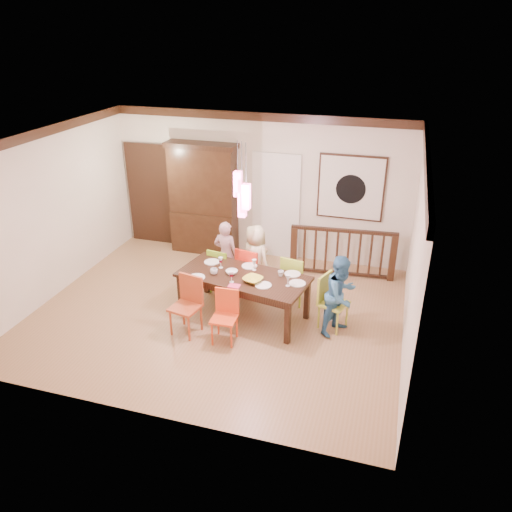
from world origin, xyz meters
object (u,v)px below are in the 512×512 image
(china_hutch, at_px, (204,199))
(person_end_right, at_px, (341,295))
(balustrade, at_px, (343,252))
(person_far_left, at_px, (226,255))
(person_far_mid, at_px, (255,259))
(dining_table, at_px, (243,280))
(chair_end_right, at_px, (334,299))
(chair_far_left, at_px, (222,266))

(china_hutch, height_order, person_end_right, china_hutch)
(balustrade, distance_m, person_far_left, 2.22)
(person_far_mid, bearing_deg, balustrade, -114.80)
(balustrade, height_order, person_far_left, person_far_left)
(dining_table, relative_size, person_end_right, 1.71)
(chair_end_right, bearing_deg, dining_table, 113.02)
(balustrade, xyz_separation_m, person_far_left, (-1.96, -1.03, 0.14))
(person_far_mid, distance_m, person_end_right, 1.86)
(dining_table, distance_m, person_far_left, 1.07)
(balustrade, relative_size, person_end_right, 1.53)
(person_end_right, bearing_deg, china_hutch, 84.36)
(chair_end_right, relative_size, person_far_mid, 0.71)
(person_end_right, bearing_deg, chair_end_right, 80.66)
(chair_end_right, bearing_deg, person_far_left, 89.07)
(balustrade, distance_m, person_far_mid, 1.75)
(chair_far_left, bearing_deg, person_far_mid, -152.96)
(dining_table, xyz_separation_m, person_far_mid, (-0.06, 0.88, -0.03))
(china_hutch, relative_size, person_far_left, 1.80)
(china_hutch, distance_m, balustrade, 3.02)
(balustrade, bearing_deg, dining_table, -130.35)
(balustrade, bearing_deg, china_hutch, 168.37)
(dining_table, xyz_separation_m, person_end_right, (1.58, -0.02, -0.02))
(china_hutch, bearing_deg, person_far_left, -54.91)
(person_far_left, relative_size, person_far_mid, 1.01)
(person_far_mid, bearing_deg, person_end_right, -179.52)
(balustrade, bearing_deg, chair_far_left, -153.42)
(person_far_mid, bearing_deg, china_hutch, -12.96)
(chair_end_right, relative_size, balustrade, 0.45)
(person_far_left, distance_m, person_end_right, 2.36)
(china_hutch, height_order, person_far_mid, china_hutch)
(dining_table, bearing_deg, chair_end_right, 13.18)
(chair_far_left, bearing_deg, person_end_right, 171.18)
(chair_end_right, height_order, person_far_left, person_far_left)
(chair_end_right, height_order, balustrade, balustrade)
(dining_table, relative_size, chair_end_right, 2.49)
(dining_table, bearing_deg, person_end_right, 9.72)
(balustrade, bearing_deg, person_far_left, -157.26)
(china_hutch, xyz_separation_m, person_end_right, (3.15, -2.27, -0.50))
(dining_table, relative_size, china_hutch, 0.97)
(person_far_left, bearing_deg, dining_table, 131.84)
(dining_table, relative_size, chair_far_left, 2.62)
(chair_far_left, xyz_separation_m, balustrade, (1.98, 1.21, 0.01))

